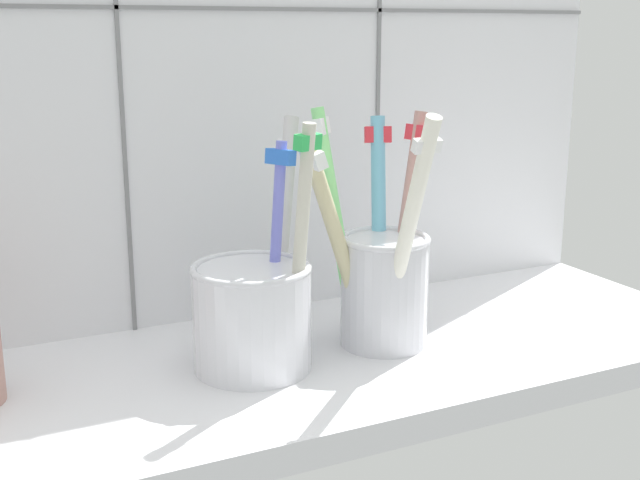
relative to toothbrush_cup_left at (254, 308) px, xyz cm
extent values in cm
cube|color=silver|center=(4.92, -0.14, -5.23)|extent=(64.00, 22.00, 2.00)
cube|color=white|center=(4.92, 11.86, 16.27)|extent=(64.00, 2.00, 45.00)
cube|color=gray|center=(-5.75, 10.76, 16.27)|extent=(0.30, 0.20, 45.00)
cube|color=gray|center=(15.59, 10.76, 16.27)|extent=(0.30, 0.20, 45.00)
cube|color=gray|center=(4.92, 10.76, 19.83)|extent=(64.00, 0.20, 0.30)
cylinder|color=silver|center=(-0.25, -0.06, -0.67)|extent=(8.07, 8.07, 7.11)
torus|color=silver|center=(-0.25, -0.06, 2.88)|extent=(8.16, 8.16, 0.50)
cylinder|color=beige|center=(2.23, -2.62, 4.44)|extent=(1.79, 2.74, 16.64)
cube|color=green|center=(2.50, -3.28, 11.53)|extent=(2.03, 1.49, 1.06)
cylinder|color=silver|center=(3.28, 2.73, 4.19)|extent=(4.95, 5.59, 16.38)
cube|color=white|center=(4.54, 4.22, 10.27)|extent=(2.37, 2.20, 1.01)
cylinder|color=#7479E5|center=(1.95, 0.80, 3.62)|extent=(2.43, 1.76, 14.98)
cube|color=blue|center=(2.53, 1.10, 9.99)|extent=(1.79, 2.24, 1.12)
cylinder|color=silver|center=(10.09, -0.06, -0.24)|extent=(6.37, 6.37, 7.98)
torus|color=silver|center=(10.09, -0.06, 3.75)|extent=(6.55, 6.55, 0.50)
cylinder|color=#6EBDDF|center=(11.06, 2.47, 4.12)|extent=(2.47, 4.18, 16.10)
cube|color=#E5333F|center=(11.49, 3.58, 10.73)|extent=(2.14, 1.50, 1.28)
cylinder|color=white|center=(9.56, -3.75, 4.64)|extent=(1.23, 7.06, 17.29)
cube|color=white|center=(9.51, -6.00, 11.22)|extent=(1.90, 0.91, 1.04)
cylinder|color=tan|center=(12.49, 1.07, 4.36)|extent=(3.74, 1.69, 16.53)
cube|color=#E5333F|center=(13.50, 1.29, 11.01)|extent=(1.33, 2.02, 1.25)
cylinder|color=beige|center=(6.32, -0.16, 3.88)|extent=(6.24, 1.13, 15.76)
cube|color=white|center=(4.40, -0.18, 9.89)|extent=(1.15, 2.39, 1.34)
cylinder|color=#90F28E|center=(7.06, 1.54, 4.60)|extent=(3.47, 3.39, 17.03)
cube|color=white|center=(6.19, 2.37, 11.73)|extent=(1.96, 1.98, 1.27)
camera|label=1|loc=(-19.29, -49.62, 18.33)|focal=46.38mm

